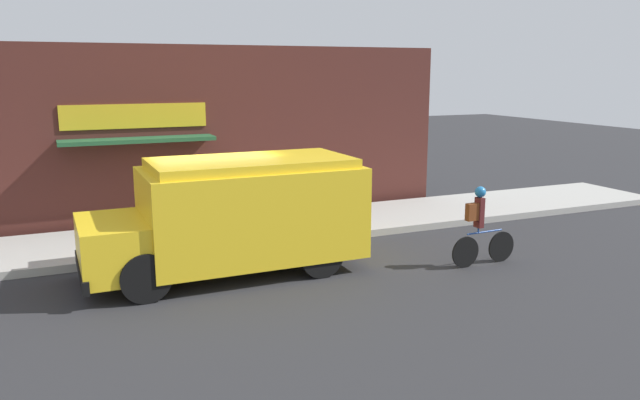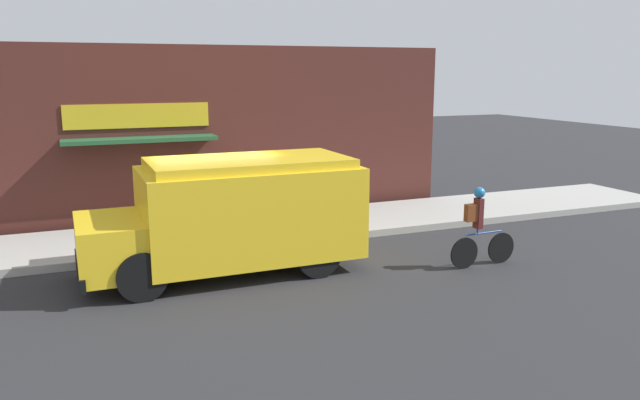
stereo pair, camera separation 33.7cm
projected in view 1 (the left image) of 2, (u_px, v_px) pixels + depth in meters
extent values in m
plane|color=#2B2B2D|center=(214.00, 256.00, 13.90)|extent=(70.00, 70.00, 0.00)
cube|color=#ADAAA3|center=(199.00, 236.00, 15.21)|extent=(28.00, 2.95, 0.18)
cube|color=#4C231E|center=(180.00, 136.00, 16.38)|extent=(15.31, 0.18, 4.71)
cube|color=gold|center=(135.00, 116.00, 15.73)|extent=(3.59, 0.05, 0.61)
cube|color=#235633|center=(138.00, 140.00, 15.53)|extent=(3.77, 0.75, 0.10)
cube|color=yellow|center=(252.00, 212.00, 12.65)|extent=(4.31, 2.26, 1.83)
cube|color=yellow|center=(112.00, 247.00, 11.64)|extent=(1.22, 2.06, 1.01)
cube|color=yellow|center=(251.00, 163.00, 12.44)|extent=(3.96, 2.08, 0.18)
cube|color=black|center=(82.00, 271.00, 11.50)|extent=(0.14, 2.18, 0.24)
cube|color=red|center=(180.00, 200.00, 13.38)|extent=(0.03, 0.44, 0.44)
cylinder|color=black|center=(131.00, 250.00, 12.74)|extent=(0.91, 0.27, 0.91)
cylinder|color=black|center=(145.00, 278.00, 11.04)|extent=(0.91, 0.27, 0.91)
cylinder|color=black|center=(286.00, 233.00, 14.10)|extent=(0.91, 0.27, 0.91)
cylinder|color=black|center=(321.00, 255.00, 12.39)|extent=(0.91, 0.27, 0.91)
cylinder|color=black|center=(501.00, 247.00, 13.42)|extent=(0.67, 0.07, 0.66)
cylinder|color=black|center=(465.00, 252.00, 13.01)|extent=(0.67, 0.07, 0.66)
cylinder|color=#234793|center=(485.00, 232.00, 13.13)|extent=(0.92, 0.07, 0.04)
cylinder|color=#234793|center=(478.00, 230.00, 13.05)|extent=(0.04, 0.04, 0.12)
cube|color=#561E1E|center=(479.00, 213.00, 12.97)|extent=(0.13, 0.20, 0.64)
sphere|color=#2375B7|center=(480.00, 192.00, 12.88)|extent=(0.23, 0.23, 0.23)
cube|color=brown|center=(472.00, 212.00, 12.88)|extent=(0.27, 0.15, 0.36)
cylinder|color=#38383D|center=(210.00, 209.00, 15.79)|extent=(0.56, 0.56, 0.86)
cylinder|color=black|center=(209.00, 192.00, 15.70)|extent=(0.57, 0.57, 0.04)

